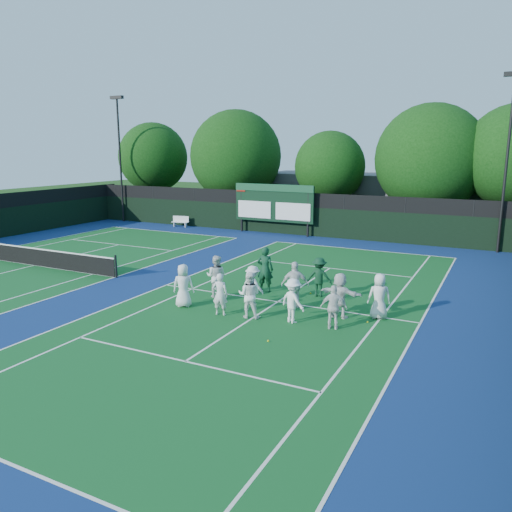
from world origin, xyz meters
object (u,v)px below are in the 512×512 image
at_px(coach_left, 265,269).
at_px(bench, 180,221).
at_px(scoreboard, 274,203).
at_px(tennis_net, 34,256).

bearing_deg(coach_left, bench, -51.02).
relative_size(scoreboard, bench, 4.38).
height_order(tennis_net, coach_left, coach_left).
distance_m(scoreboard, bench, 8.10).
relative_size(scoreboard, coach_left, 3.07).
relative_size(bench, coach_left, 0.70).
height_order(scoreboard, tennis_net, scoreboard).
height_order(scoreboard, bench, scoreboard).
bearing_deg(tennis_net, scoreboard, 64.40).
height_order(bench, coach_left, coach_left).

